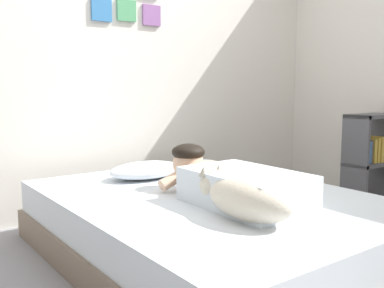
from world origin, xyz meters
name	(u,v)px	position (x,y,z in m)	size (l,w,h in m)	color
ground_plane	(238,256)	(0.00, 0.00, 0.00)	(11.95, 11.95, 0.00)	gray
back_wall	(124,51)	(0.00, 1.37, 1.25)	(3.98, 0.12, 2.50)	silver
bed	(210,226)	(-0.14, 0.09, 0.18)	(1.57, 2.09, 0.37)	#726051
pillow	(146,170)	(-0.20, 0.70, 0.42)	(0.52, 0.32, 0.11)	silver
person_lying	(228,181)	(-0.14, -0.06, 0.47)	(0.43, 0.92, 0.27)	silver
dog	(245,197)	(-0.29, -0.36, 0.47)	(0.26, 0.57, 0.21)	beige
coffee_cup	(208,172)	(0.14, 0.46, 0.40)	(0.12, 0.09, 0.07)	teal
cell_phone	(299,206)	(0.07, -0.37, 0.37)	(0.07, 0.14, 0.01)	black
bookshelf	(368,157)	(1.67, 0.23, 0.39)	(0.45, 0.24, 0.75)	#4C4C51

